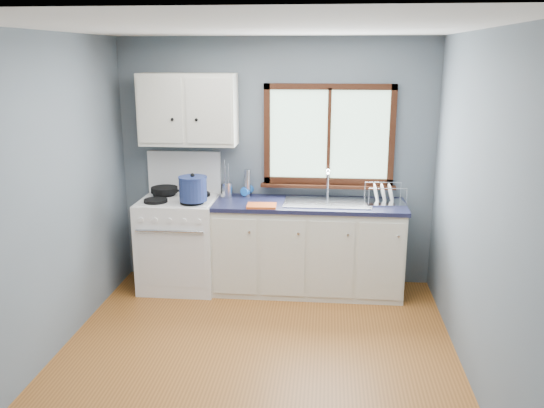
# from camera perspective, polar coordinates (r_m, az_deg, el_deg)

# --- Properties ---
(floor) EXTENTS (3.20, 3.60, 0.02)m
(floor) POSITION_cam_1_polar(r_m,az_deg,el_deg) (4.64, -1.77, -15.64)
(floor) COLOR #955722
(floor) RESTS_ON ground
(ceiling) EXTENTS (3.20, 3.60, 0.02)m
(ceiling) POSITION_cam_1_polar(r_m,az_deg,el_deg) (4.01, -2.06, 17.23)
(ceiling) COLOR white
(ceiling) RESTS_ON wall_back
(wall_back) EXTENTS (3.20, 0.02, 2.50)m
(wall_back) POSITION_cam_1_polar(r_m,az_deg,el_deg) (5.90, 0.38, 4.11)
(wall_back) COLOR slate
(wall_back) RESTS_ON ground
(wall_front) EXTENTS (3.20, 0.02, 2.50)m
(wall_front) POSITION_cam_1_polar(r_m,az_deg,el_deg) (2.47, -7.46, -11.35)
(wall_front) COLOR slate
(wall_front) RESTS_ON ground
(wall_left) EXTENTS (0.02, 3.60, 2.50)m
(wall_left) POSITION_cam_1_polar(r_m,az_deg,el_deg) (4.64, -22.04, 0.10)
(wall_left) COLOR slate
(wall_left) RESTS_ON ground
(wall_right) EXTENTS (0.02, 3.60, 2.50)m
(wall_right) POSITION_cam_1_polar(r_m,az_deg,el_deg) (4.25, 20.14, -0.96)
(wall_right) COLOR slate
(wall_right) RESTS_ON ground
(gas_range) EXTENTS (0.76, 0.69, 1.36)m
(gas_range) POSITION_cam_1_polar(r_m,az_deg,el_deg) (5.93, -9.13, -3.57)
(gas_range) COLOR white
(gas_range) RESTS_ON floor
(base_cabinets) EXTENTS (1.85, 0.60, 0.88)m
(base_cabinets) POSITION_cam_1_polar(r_m,az_deg,el_deg) (5.79, 3.59, -4.74)
(base_cabinets) COLOR silver
(base_cabinets) RESTS_ON floor
(countertop) EXTENTS (1.89, 0.64, 0.04)m
(countertop) POSITION_cam_1_polar(r_m,az_deg,el_deg) (5.65, 3.67, -0.04)
(countertop) COLOR black
(countertop) RESTS_ON base_cabinets
(sink) EXTENTS (0.84, 0.46, 0.44)m
(sink) POSITION_cam_1_polar(r_m,az_deg,el_deg) (5.66, 5.48, -0.49)
(sink) COLOR silver
(sink) RESTS_ON countertop
(window) EXTENTS (1.36, 0.10, 1.03)m
(window) POSITION_cam_1_polar(r_m,az_deg,el_deg) (5.81, 5.65, 6.12)
(window) COLOR #9EC6A8
(window) RESTS_ON wall_back
(upper_cabinets) EXTENTS (0.95, 0.35, 0.70)m
(upper_cabinets) POSITION_cam_1_polar(r_m,az_deg,el_deg) (5.79, -8.30, 9.25)
(upper_cabinets) COLOR silver
(upper_cabinets) RESTS_ON wall_back
(skillet) EXTENTS (0.43, 0.31, 0.05)m
(skillet) POSITION_cam_1_polar(r_m,az_deg,el_deg) (5.97, -10.59, 1.40)
(skillet) COLOR black
(skillet) RESTS_ON gas_range
(stockpot) EXTENTS (0.33, 0.33, 0.27)m
(stockpot) POSITION_cam_1_polar(r_m,az_deg,el_deg) (5.56, -7.84, 1.54)
(stockpot) COLOR navy
(stockpot) RESTS_ON gas_range
(utensil_crock) EXTENTS (0.13, 0.13, 0.38)m
(utensil_crock) POSITION_cam_1_polar(r_m,az_deg,el_deg) (5.84, -4.53, 1.43)
(utensil_crock) COLOR silver
(utensil_crock) RESTS_ON countertop
(thermos) EXTENTS (0.08, 0.08, 0.28)m
(thermos) POSITION_cam_1_polar(r_m,az_deg,el_deg) (5.85, -2.47, 2.10)
(thermos) COLOR silver
(thermos) RESTS_ON countertop
(soap_bottle) EXTENTS (0.12, 0.12, 0.26)m
(soap_bottle) POSITION_cam_1_polar(r_m,az_deg,el_deg) (5.82, -2.79, 1.94)
(soap_bottle) COLOR blue
(soap_bottle) RESTS_ON countertop
(dish_towel) EXTENTS (0.29, 0.21, 0.02)m
(dish_towel) POSITION_cam_1_polar(r_m,az_deg,el_deg) (5.47, -1.04, -0.17)
(dish_towel) COLOR #CF501D
(dish_towel) RESTS_ON countertop
(dish_rack) EXTENTS (0.40, 0.32, 0.20)m
(dish_rack) POSITION_cam_1_polar(r_m,az_deg,el_deg) (5.70, 11.04, 0.58)
(dish_rack) COLOR silver
(dish_rack) RESTS_ON countertop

